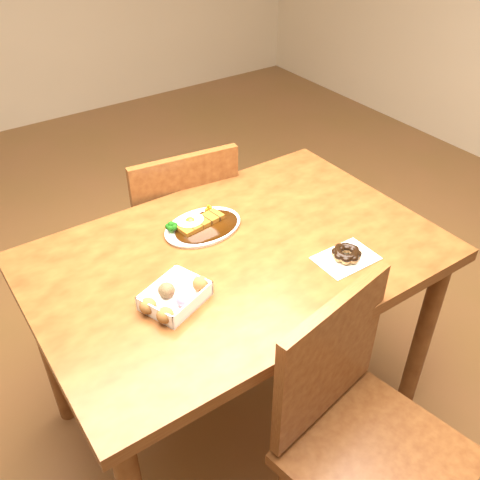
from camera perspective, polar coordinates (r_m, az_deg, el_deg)
ground at (r=2.13m, az=-0.22°, el=-17.40°), size 6.00×6.00×0.00m
table at (r=1.65m, az=-0.27°, el=-4.00°), size 1.20×0.80×0.75m
chair_far at (r=2.15m, az=-6.64°, el=0.95°), size 0.47×0.47×0.87m
chair_near at (r=1.53m, az=12.71°, el=-19.46°), size 0.49×0.49×0.87m
katsu_curry_plate at (r=1.68m, az=-4.15°, el=1.58°), size 0.27×0.20×0.05m
donut_box at (r=1.41m, az=-6.99°, el=-6.02°), size 0.20×0.18×0.05m
pon_de_ring at (r=1.58m, az=11.28°, el=-1.45°), size 0.18×0.13×0.03m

